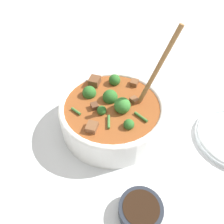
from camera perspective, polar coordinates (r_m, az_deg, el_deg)
ground_plane at (r=0.66m, az=0.00°, el=-3.53°), size 4.00×4.00×0.00m
stew_bowl at (r=0.62m, az=0.01°, el=-0.29°), size 0.30×0.29×0.30m
condiment_bowl at (r=0.52m, az=7.46°, el=-24.05°), size 0.10×0.10×0.03m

